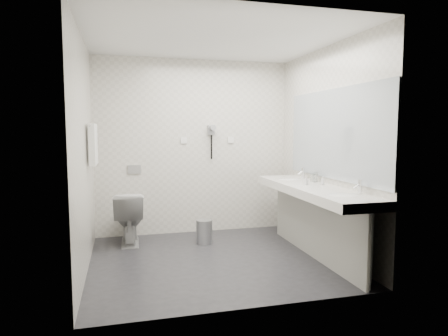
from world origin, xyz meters
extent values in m
plane|color=#232227|center=(0.00, 0.00, 0.00)|extent=(2.80, 2.80, 0.00)
plane|color=silver|center=(0.00, 0.00, 2.50)|extent=(2.80, 2.80, 0.00)
plane|color=silver|center=(0.00, 1.30, 1.25)|extent=(2.80, 0.00, 2.80)
plane|color=silver|center=(0.00, -1.30, 1.25)|extent=(2.80, 0.00, 2.80)
plane|color=silver|center=(-1.40, 0.00, 1.25)|extent=(0.00, 2.60, 2.60)
plane|color=silver|center=(1.40, 0.00, 1.25)|extent=(0.00, 2.60, 2.60)
cube|color=white|center=(1.12, -0.20, 0.80)|extent=(0.55, 2.20, 0.10)
cube|color=#9A9991|center=(1.15, -0.20, 0.38)|extent=(0.03, 2.15, 0.75)
cylinder|color=silver|center=(1.18, -1.24, 0.38)|extent=(0.06, 0.06, 0.75)
cylinder|color=silver|center=(1.18, 0.84, 0.38)|extent=(0.06, 0.06, 0.75)
cube|color=#B2BCC6|center=(1.39, -0.20, 1.45)|extent=(0.02, 2.20, 1.05)
ellipsoid|color=white|center=(1.12, -0.85, 0.83)|extent=(0.40, 0.31, 0.05)
ellipsoid|color=white|center=(1.12, 0.45, 0.83)|extent=(0.40, 0.31, 0.05)
cylinder|color=silver|center=(1.32, -0.85, 0.92)|extent=(0.04, 0.04, 0.15)
cylinder|color=silver|center=(1.32, 0.45, 0.92)|extent=(0.04, 0.04, 0.15)
imported|color=silver|center=(1.09, -0.09, 0.90)|extent=(0.06, 0.06, 0.10)
imported|color=silver|center=(1.28, -0.16, 0.90)|extent=(0.04, 0.04, 0.10)
cylinder|color=silver|center=(1.31, 0.11, 0.91)|extent=(0.09, 0.09, 0.12)
cylinder|color=silver|center=(1.31, 0.15, 0.90)|extent=(0.06, 0.06, 0.11)
imported|color=white|center=(-0.94, 0.93, 0.35)|extent=(0.41, 0.70, 0.69)
cube|color=#B2B5BA|center=(-0.85, 1.29, 0.95)|extent=(0.18, 0.02, 0.12)
cylinder|color=#B2B5BA|center=(0.01, 0.67, 0.15)|extent=(0.25, 0.25, 0.30)
cylinder|color=#B2B5BA|center=(0.01, 0.67, 0.31)|extent=(0.22, 0.22, 0.02)
cylinder|color=silver|center=(-1.35, 0.55, 1.55)|extent=(0.02, 0.62, 0.02)
cube|color=white|center=(-1.34, 0.41, 1.33)|extent=(0.07, 0.24, 0.48)
cube|color=white|center=(-1.34, 0.69, 1.33)|extent=(0.07, 0.24, 0.48)
cube|color=gray|center=(0.25, 1.27, 1.50)|extent=(0.10, 0.04, 0.14)
cylinder|color=gray|center=(0.25, 1.20, 1.53)|extent=(0.08, 0.14, 0.08)
cylinder|color=black|center=(0.25, 1.26, 1.25)|extent=(0.02, 0.02, 0.35)
cube|color=white|center=(-0.15, 1.29, 1.35)|extent=(0.09, 0.02, 0.09)
cube|color=white|center=(0.55, 1.29, 1.35)|extent=(0.09, 0.02, 0.09)
camera|label=1|loc=(-1.02, -4.33, 1.50)|focal=31.60mm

